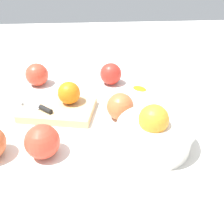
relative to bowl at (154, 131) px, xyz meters
The scene contains 10 objects.
ground_plane 0.23m from the bowl, 41.70° to the right, with size 2.40×2.40×0.00m, color silver.
bowl is the anchor object (origin of this frame).
cutting_board 0.30m from the bowl, 35.71° to the right, with size 0.20×0.14×0.02m, color #DBB77F.
orange_on_board 0.28m from the bowl, 42.57° to the right, with size 0.06×0.06×0.06m, color orange.
knife 0.34m from the bowl, 29.74° to the right, with size 0.13×0.12×0.01m.
apple_mid_left 0.14m from the bowl, 63.33° to the right, with size 0.08×0.08×0.08m, color #CC6638.
apple_front_right 0.49m from the bowl, 48.05° to the right, with size 0.08×0.08×0.08m, color #D6422D.
apple_front_left 0.36m from the bowl, 78.39° to the right, with size 0.08×0.08×0.08m, color red.
apple_back_right_2 0.25m from the bowl, ahead, with size 0.08×0.08×0.08m, color #D6422D.
citrus_peel 0.31m from the bowl, 94.34° to the right, with size 0.05×0.04×0.01m, color orange.
Camera 1 is at (-0.03, 0.60, 0.38)m, focal length 39.78 mm.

